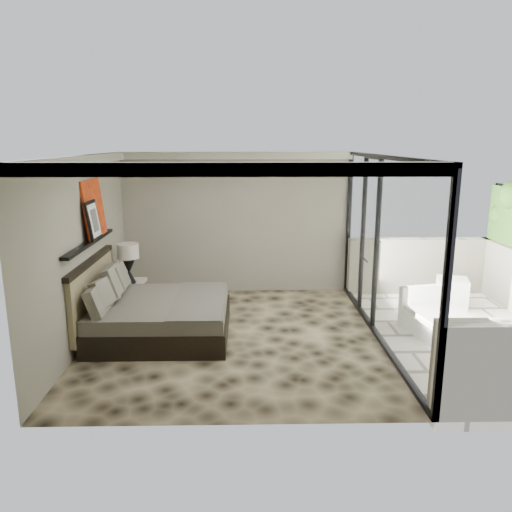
{
  "coord_description": "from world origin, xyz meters",
  "views": [
    {
      "loc": [
        0.18,
        -7.35,
        3.0
      ],
      "look_at": [
        0.35,
        0.4,
        1.21
      ],
      "focal_mm": 35.0,
      "sensor_mm": 36.0,
      "label": 1
    }
  ],
  "objects_px": {
    "bed": "(155,314)",
    "ottoman": "(452,293)",
    "table_lamp": "(128,258)",
    "nightstand": "(129,294)",
    "lounger": "(447,327)"
  },
  "relations": [
    {
      "from": "bed",
      "to": "nightstand",
      "type": "relative_size",
      "value": 3.68
    },
    {
      "from": "ottoman",
      "to": "table_lamp",
      "type": "bearing_deg",
      "value": -179.71
    },
    {
      "from": "table_lamp",
      "to": "lounger",
      "type": "xyz_separation_m",
      "value": [
        5.21,
        -1.54,
        -0.76
      ]
    },
    {
      "from": "nightstand",
      "to": "table_lamp",
      "type": "distance_m",
      "value": 0.68
    },
    {
      "from": "table_lamp",
      "to": "lounger",
      "type": "height_order",
      "value": "table_lamp"
    },
    {
      "from": "bed",
      "to": "nightstand",
      "type": "distance_m",
      "value": 1.46
    },
    {
      "from": "nightstand",
      "to": "ottoman",
      "type": "relative_size",
      "value": 1.09
    },
    {
      "from": "ottoman",
      "to": "nightstand",
      "type": "bearing_deg",
      "value": -179.94
    },
    {
      "from": "lounger",
      "to": "bed",
      "type": "bearing_deg",
      "value": 165.33
    },
    {
      "from": "bed",
      "to": "ottoman",
      "type": "height_order",
      "value": "bed"
    },
    {
      "from": "table_lamp",
      "to": "ottoman",
      "type": "height_order",
      "value": "table_lamp"
    },
    {
      "from": "nightstand",
      "to": "lounger",
      "type": "xyz_separation_m",
      "value": [
        5.24,
        -1.57,
        -0.09
      ]
    },
    {
      "from": "table_lamp",
      "to": "lounger",
      "type": "relative_size",
      "value": 0.39
    },
    {
      "from": "bed",
      "to": "nightstand",
      "type": "xyz_separation_m",
      "value": [
        -0.7,
        1.28,
        -0.06
      ]
    },
    {
      "from": "bed",
      "to": "ottoman",
      "type": "relative_size",
      "value": 4.01
    }
  ]
}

